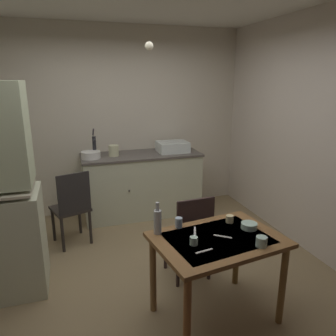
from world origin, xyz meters
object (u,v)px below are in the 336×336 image
chair_far_side (190,234)px  chair_by_counter (72,207)px  sink_basin (173,147)px  dining_table (217,250)px  mixing_bowl_counter (91,155)px  teacup_cream (230,219)px  hand_pump (94,144)px  glass_bottle (158,221)px  serving_bowl_wide (249,226)px

chair_far_side → chair_by_counter: 1.52m
sink_basin → dining_table: size_ratio=0.40×
mixing_bowl_counter → chair_far_side: (0.80, -1.67, -0.48)m
mixing_bowl_counter → dining_table: (0.80, -2.26, -0.34)m
chair_by_counter → teacup_cream: chair_by_counter is taller
hand_pump → mixing_bowl_counter: (-0.06, -0.10, -0.12)m
hand_pump → glass_bottle: (0.30, -2.14, -0.24)m
chair_by_counter → serving_bowl_wide: bearing=-47.9°
mixing_bowl_counter → serving_bowl_wide: bearing=-62.8°
glass_bottle → hand_pump: bearing=98.0°
dining_table → hand_pump: bearing=107.5°
mixing_bowl_counter → chair_by_counter: mixing_bowl_counter is taller
chair_far_side → hand_pump: bearing=112.6°
chair_far_side → dining_table: bearing=-89.4°
hand_pump → glass_bottle: bearing=-82.0°
mixing_bowl_counter → serving_bowl_wide: 2.47m
dining_table → teacup_cream: 0.35m
glass_bottle → mixing_bowl_counter: bearing=100.1°
serving_bowl_wide → sink_basin: bearing=88.5°
serving_bowl_wide → teacup_cream: (-0.10, 0.16, 0.01)m
sink_basin → teacup_cream: 2.10m
chair_far_side → serving_bowl_wide: 0.68m
chair_by_counter → glass_bottle: glass_bottle is taller
chair_far_side → chair_by_counter: chair_by_counter is taller
dining_table → chair_by_counter: (-1.10, 1.64, -0.14)m
serving_bowl_wide → teacup_cream: 0.19m
hand_pump → chair_far_side: size_ratio=0.44×
hand_pump → chair_far_side: bearing=-67.4°
mixing_bowl_counter → chair_far_side: bearing=-64.5°
sink_basin → hand_pump: (-1.12, 0.05, 0.09)m
serving_bowl_wide → glass_bottle: bearing=169.1°
mixing_bowl_counter → teacup_cream: bearing=-63.2°
sink_basin → serving_bowl_wide: (-0.06, -2.24, -0.23)m
hand_pump → chair_far_side: 2.00m
dining_table → glass_bottle: bearing=153.8°
hand_pump → dining_table: bearing=-72.5°
glass_bottle → chair_far_side: bearing=40.8°
dining_table → serving_bowl_wide: bearing=12.2°
dining_table → glass_bottle: glass_bottle is taller
chair_by_counter → glass_bottle: size_ratio=3.44×
sink_basin → teacup_cream: bearing=-94.4°
sink_basin → glass_bottle: 2.25m
sink_basin → serving_bowl_wide: 2.25m
mixing_bowl_counter → glass_bottle: 2.08m
hand_pump → serving_bowl_wide: hand_pump is taller
sink_basin → chair_by_counter: size_ratio=0.47×
mixing_bowl_counter → glass_bottle: size_ratio=0.95×
dining_table → mixing_bowl_counter: bearing=109.6°
chair_by_counter → hand_pump: bearing=63.2°
sink_basin → serving_bowl_wide: sink_basin is taller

